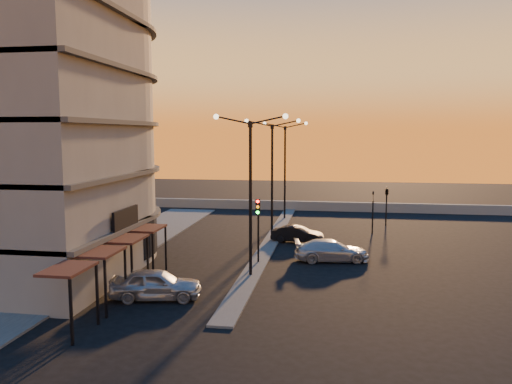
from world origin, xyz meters
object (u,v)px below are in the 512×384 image
Objects in this scene: traffic_light_main at (258,220)px; car_wagon at (331,250)px; streetlamp_mid at (272,170)px; car_hatchback at (156,284)px; car_sedan at (297,234)px.

traffic_light_main is 0.87× the size of car_wagon.
streetlamp_mid reaches higher than traffic_light_main.
streetlamp_mid is 1.95× the size of car_wagon.
traffic_light_main is (0.00, -7.13, -2.70)m from streetlamp_mid.
car_sedan is at bearing -33.18° from car_hatchback.
car_hatchback is (-4.08, -14.71, -4.81)m from streetlamp_mid.
streetlamp_mid is 8.78m from car_wagon.
car_wagon is (8.76, 9.11, -0.07)m from car_hatchback.
car_hatchback is 1.17× the size of car_sedan.
streetlamp_mid is 7.62m from traffic_light_main.
car_hatchback is at bearing -118.30° from traffic_light_main.
car_sedan is (2.01, 6.83, -2.24)m from traffic_light_main.
streetlamp_mid is 16.01m from car_hatchback.
traffic_light_main reaches higher than car_hatchback.
traffic_light_main is at bearing 98.97° from car_wagon.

